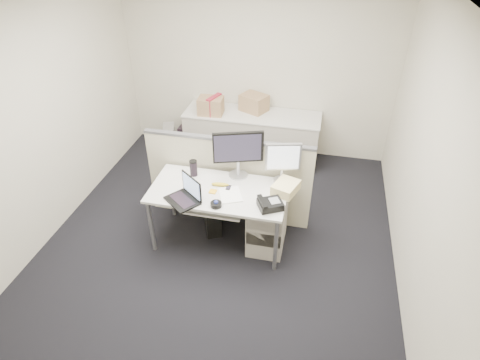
% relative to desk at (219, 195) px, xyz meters
% --- Properties ---
extents(floor, '(4.00, 4.50, 0.01)m').
position_rel_desk_xyz_m(floor, '(0.00, 0.00, -0.67)').
color(floor, black).
rests_on(floor, ground).
extents(wall_back, '(4.00, 0.02, 2.70)m').
position_rel_desk_xyz_m(wall_back, '(0.00, 2.25, 0.69)').
color(wall_back, beige).
rests_on(wall_back, ground).
extents(wall_front, '(4.00, 0.02, 2.70)m').
position_rel_desk_xyz_m(wall_front, '(0.00, -2.25, 0.69)').
color(wall_front, beige).
rests_on(wall_front, ground).
extents(wall_left, '(0.02, 4.50, 2.70)m').
position_rel_desk_xyz_m(wall_left, '(-2.00, 0.00, 0.69)').
color(wall_left, beige).
rests_on(wall_left, ground).
extents(wall_right, '(0.02, 4.50, 2.70)m').
position_rel_desk_xyz_m(wall_right, '(2.00, 0.00, 0.69)').
color(wall_right, beige).
rests_on(wall_right, ground).
extents(desk, '(1.50, 0.75, 0.73)m').
position_rel_desk_xyz_m(desk, '(0.00, 0.00, 0.00)').
color(desk, silver).
rests_on(desk, floor).
extents(keyboard_tray, '(0.62, 0.32, 0.02)m').
position_rel_desk_xyz_m(keyboard_tray, '(0.00, -0.18, -0.04)').
color(keyboard_tray, silver).
rests_on(keyboard_tray, desk).
extents(drawer_pedestal, '(0.40, 0.55, 0.65)m').
position_rel_desk_xyz_m(drawer_pedestal, '(0.55, 0.05, -0.34)').
color(drawer_pedestal, '#AAA294').
rests_on(drawer_pedestal, floor).
extents(cubicle_partition, '(2.00, 0.06, 1.10)m').
position_rel_desk_xyz_m(cubicle_partition, '(0.00, 0.45, -0.11)').
color(cubicle_partition, beige).
rests_on(cubicle_partition, floor).
extents(back_counter, '(2.00, 0.60, 0.72)m').
position_rel_desk_xyz_m(back_counter, '(0.00, 1.93, -0.30)').
color(back_counter, '#AAA294').
rests_on(back_counter, floor).
extents(monitor_main, '(0.60, 0.38, 0.56)m').
position_rel_desk_xyz_m(monitor_main, '(0.15, 0.32, 0.35)').
color(monitor_main, black).
rests_on(monitor_main, desk).
extents(monitor_small, '(0.42, 0.28, 0.47)m').
position_rel_desk_xyz_m(monitor_small, '(0.65, 0.32, 0.30)').
color(monitor_small, '#B7B7BC').
rests_on(monitor_small, desk).
extents(laptop, '(0.43, 0.42, 0.26)m').
position_rel_desk_xyz_m(laptop, '(-0.32, -0.28, 0.20)').
color(laptop, black).
rests_on(laptop, desk).
extents(trackball, '(0.15, 0.15, 0.05)m').
position_rel_desk_xyz_m(trackball, '(0.05, -0.28, 0.09)').
color(trackball, black).
rests_on(trackball, desk).
extents(desk_phone, '(0.30, 0.29, 0.08)m').
position_rel_desk_xyz_m(desk_phone, '(0.60, -0.18, 0.10)').
color(desk_phone, black).
rests_on(desk_phone, desk).
extents(paper_stack, '(0.32, 0.35, 0.01)m').
position_rel_desk_xyz_m(paper_stack, '(0.15, -0.06, 0.07)').
color(paper_stack, white).
rests_on(paper_stack, desk).
extents(sticky_pad, '(0.08, 0.08, 0.01)m').
position_rel_desk_xyz_m(sticky_pad, '(-0.05, -0.05, 0.07)').
color(sticky_pad, yellow).
rests_on(sticky_pad, desk).
extents(travel_mug, '(0.10, 0.10, 0.18)m').
position_rel_desk_xyz_m(travel_mug, '(-0.35, 0.22, 0.16)').
color(travel_mug, black).
rests_on(travel_mug, desk).
extents(banana, '(0.20, 0.07, 0.04)m').
position_rel_desk_xyz_m(banana, '(0.00, 0.08, 0.09)').
color(banana, gold).
rests_on(banana, desk).
extents(cellphone, '(0.05, 0.09, 0.01)m').
position_rel_desk_xyz_m(cellphone, '(0.10, 0.05, 0.07)').
color(cellphone, black).
rests_on(cellphone, desk).
extents(manila_folders, '(0.31, 0.35, 0.11)m').
position_rel_desk_xyz_m(manila_folders, '(0.72, 0.13, 0.12)').
color(manila_folders, '#EFDD90').
rests_on(manila_folders, desk).
extents(keyboard, '(0.43, 0.18, 0.02)m').
position_rel_desk_xyz_m(keyboard, '(-0.05, -0.14, -0.02)').
color(keyboard, black).
rests_on(keyboard, keyboard_tray).
extents(pc_tower_desk, '(0.33, 0.47, 0.41)m').
position_rel_desk_xyz_m(pc_tower_desk, '(-0.15, 0.20, -0.46)').
color(pc_tower_desk, black).
rests_on(pc_tower_desk, floor).
extents(pc_tower_spare_dark, '(0.20, 0.47, 0.43)m').
position_rel_desk_xyz_m(pc_tower_spare_dark, '(-1.05, 2.01, -0.45)').
color(pc_tower_spare_dark, black).
rests_on(pc_tower_spare_dark, floor).
extents(pc_tower_spare_silver, '(0.31, 0.46, 0.40)m').
position_rel_desk_xyz_m(pc_tower_spare_silver, '(-1.32, 1.85, -0.46)').
color(pc_tower_spare_silver, '#B7B7BC').
rests_on(pc_tower_spare_silver, floor).
extents(cardboard_box_left, '(0.37, 0.29, 0.27)m').
position_rel_desk_xyz_m(cardboard_box_left, '(-0.60, 1.81, 0.19)').
color(cardboard_box_left, '#997C4D').
rests_on(cardboard_box_left, back_counter).
extents(cardboard_box_right, '(0.46, 0.42, 0.27)m').
position_rel_desk_xyz_m(cardboard_box_right, '(0.00, 2.05, 0.19)').
color(cardboard_box_right, '#997C4D').
rests_on(cardboard_box_right, back_counter).
extents(red_binder, '(0.17, 0.32, 0.29)m').
position_rel_desk_xyz_m(red_binder, '(-0.55, 1.83, 0.20)').
color(red_binder, maroon).
rests_on(red_binder, back_counter).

